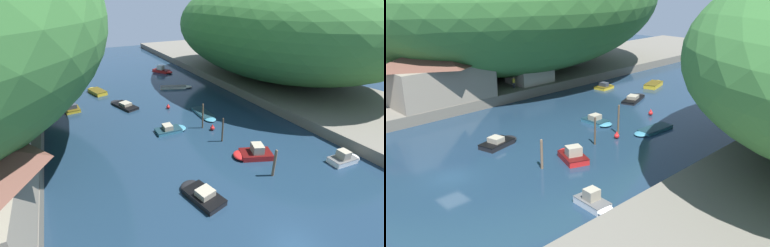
{
  "view_description": "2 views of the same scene",
  "coord_description": "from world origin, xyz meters",
  "views": [
    {
      "loc": [
        -12.56,
        -7.87,
        16.37
      ],
      "look_at": [
        2.03,
        20.26,
        1.0
      ],
      "focal_mm": 24.0,
      "sensor_mm": 36.0,
      "label": 1
    },
    {
      "loc": [
        34.51,
        -17.16,
        18.04
      ],
      "look_at": [
        2.5,
        14.53,
        2.43
      ],
      "focal_mm": 40.0,
      "sensor_mm": 36.0,
      "label": 2
    }
  ],
  "objects": [
    {
      "name": "hillside_right",
      "position": [
        28.34,
        32.5,
        11.41
      ],
      "size": [
        37.17,
        52.04,
        19.9
      ],
      "color": "#387033",
      "rests_on": "right_bank"
    },
    {
      "name": "boat_open_rowboat",
      "position": [
        13.56,
        5.55,
        0.46
      ],
      "size": [
        3.91,
        1.91,
        1.54
      ],
      "rotation": [
        0.0,
        0.0,
        4.63
      ],
      "color": "white",
      "rests_on": "water_surface"
    },
    {
      "name": "mooring_post_middle",
      "position": [
        4.0,
        15.72,
        1.63
      ],
      "size": [
        0.21,
        0.21,
        3.26
      ],
      "color": "#4C3D2D",
      "rests_on": "water_surface"
    },
    {
      "name": "water_surface",
      "position": [
        0.0,
        30.0,
        0.0
      ],
      "size": [
        130.0,
        130.0,
        0.0
      ],
      "primitive_type": "plane",
      "color": "#192D42",
      "rests_on": "ground"
    },
    {
      "name": "boat_cabin_cruiser",
      "position": [
        5.07,
        11.07,
        0.48
      ],
      "size": [
        4.87,
        3.62,
        1.6
      ],
      "rotation": [
        0.0,
        0.0,
        1.19
      ],
      "color": "red",
      "rests_on": "water_surface"
    },
    {
      "name": "boat_white_cruiser",
      "position": [
        -12.2,
        35.52,
        0.34
      ],
      "size": [
        2.5,
        3.69,
        1.12
      ],
      "rotation": [
        0.0,
        0.0,
        0.1
      ],
      "color": "gold",
      "rests_on": "water_surface"
    },
    {
      "name": "mooring_post_fourth",
      "position": [
        3.66,
        20.17,
        1.84
      ],
      "size": [
        0.22,
        0.22,
        3.66
      ],
      "color": "brown",
      "rests_on": "water_surface"
    },
    {
      "name": "boat_moored_right",
      "position": [
        -4.28,
        33.45,
        0.27
      ],
      "size": [
        4.01,
        6.68,
        0.88
      ],
      "rotation": [
        0.0,
        0.0,
        0.34
      ],
      "color": "black",
      "rests_on": "water_surface"
    },
    {
      "name": "boat_small_dinghy",
      "position": [
        6.03,
        23.66,
        0.2
      ],
      "size": [
        2.16,
        6.0,
        0.4
      ],
      "rotation": [
        0.0,
        0.0,
        3.09
      ],
      "color": "teal",
      "rests_on": "water_surface"
    },
    {
      "name": "boat_near_quay",
      "position": [
        7.95,
        38.28,
        0.23
      ],
      "size": [
        6.57,
        3.79,
        0.46
      ],
      "rotation": [
        0.0,
        0.0,
        4.33
      ],
      "color": "silver",
      "rests_on": "water_surface"
    },
    {
      "name": "boathouse_shed",
      "position": [
        -19.88,
        25.57,
        3.72
      ],
      "size": [
        5.6,
        6.91,
        4.35
      ],
      "color": "#B2A899",
      "rests_on": "left_bank"
    },
    {
      "name": "boat_navy_launch",
      "position": [
        -0.69,
        21.26,
        0.33
      ],
      "size": [
        4.32,
        2.18,
        1.09
      ],
      "rotation": [
        0.0,
        0.0,
        4.68
      ],
      "color": "teal",
      "rests_on": "water_surface"
    },
    {
      "name": "boat_yellow_tender",
      "position": [
        -7.25,
        42.82,
        0.35
      ],
      "size": [
        3.39,
        5.65,
        0.72
      ],
      "rotation": [
        0.0,
        0.0,
        0.29
      ],
      "color": "gold",
      "rests_on": "water_surface"
    },
    {
      "name": "channel_buoy_far",
      "position": [
        2.07,
        28.91,
        0.36
      ],
      "size": [
        0.61,
        0.61,
        0.92
      ],
      "color": "red",
      "rests_on": "water_surface"
    },
    {
      "name": "person_on_quay",
      "position": [
        -18.5,
        21.26,
        2.44
      ],
      "size": [
        0.29,
        0.41,
        1.69
      ],
      "rotation": [
        0.0,
        0.0,
        1.38
      ],
      "color": "#282D3D",
      "rests_on": "left_bank"
    },
    {
      "name": "channel_buoy_near",
      "position": [
        4.51,
        18.92,
        0.36
      ],
      "size": [
        0.61,
        0.61,
        0.92
      ],
      "color": "red",
      "rests_on": "water_surface"
    },
    {
      "name": "right_bank",
      "position": [
        27.24,
        30.0,
        0.73
      ],
      "size": [
        22.0,
        120.0,
        1.46
      ],
      "color": "#666056",
      "rests_on": "ground"
    },
    {
      "name": "mooring_post_nearest",
      "position": [
        4.7,
        7.35,
        1.56
      ],
      "size": [
        0.27,
        0.27,
        3.11
      ],
      "color": "brown",
      "rests_on": "water_surface"
    },
    {
      "name": "boat_red_skiff",
      "position": [
        -3.43,
        8.02,
        0.36
      ],
      "size": [
        3.08,
        5.08,
        1.14
      ],
      "rotation": [
        0.0,
        0.0,
        0.23
      ],
      "color": "black",
      "rests_on": "water_surface"
    },
    {
      "name": "boat_far_right_bank",
      "position": [
        9.94,
        51.22,
        0.52
      ],
      "size": [
        4.35,
        5.44,
        1.75
      ],
      "rotation": [
        0.0,
        0.0,
        3.71
      ],
      "color": "red",
      "rests_on": "water_surface"
    }
  ]
}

